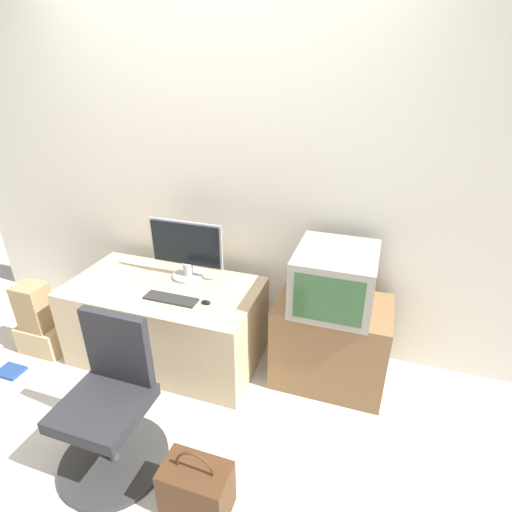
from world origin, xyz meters
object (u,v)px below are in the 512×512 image
(handbag, at_px, (197,488))
(book, at_px, (11,371))
(main_monitor, at_px, (186,250))
(cardboard_box_lower, at_px, (43,338))
(office_chair, at_px, (111,411))
(keyboard, at_px, (171,299))
(mouse, at_px, (206,302))
(crt_tv, at_px, (335,279))

(handbag, distance_m, book, 1.69)
(handbag, relative_size, book, 2.23)
(main_monitor, bearing_deg, book, -146.56)
(main_monitor, relative_size, book, 3.09)
(cardboard_box_lower, xyz_separation_m, handbag, (1.59, -0.70, 0.04))
(book, bearing_deg, office_chair, -15.39)
(keyboard, relative_size, mouse, 5.62)
(mouse, xyz_separation_m, cardboard_box_lower, (-1.27, -0.14, -0.48))
(main_monitor, relative_size, keyboard, 1.50)
(mouse, distance_m, office_chair, 0.79)
(mouse, relative_size, book, 0.37)
(office_chair, height_order, cardboard_box_lower, office_chair)
(book, bearing_deg, keyboard, 19.76)
(keyboard, height_order, crt_tv, crt_tv)
(keyboard, height_order, office_chair, office_chair)
(keyboard, distance_m, handbag, 1.08)
(crt_tv, bearing_deg, main_monitor, 176.61)
(main_monitor, relative_size, mouse, 8.44)
(main_monitor, bearing_deg, office_chair, -87.20)
(keyboard, relative_size, office_chair, 0.42)
(main_monitor, relative_size, cardboard_box_lower, 1.61)
(mouse, height_order, crt_tv, crt_tv)
(office_chair, distance_m, book, 1.19)
(main_monitor, xyz_separation_m, office_chair, (0.05, -1.00, -0.46))
(office_chair, bearing_deg, keyboard, 91.41)
(keyboard, distance_m, mouse, 0.23)
(mouse, xyz_separation_m, handbag, (0.31, -0.84, -0.45))
(mouse, xyz_separation_m, office_chair, (-0.21, -0.72, -0.26))
(keyboard, height_order, mouse, mouse)
(crt_tv, relative_size, book, 2.97)
(main_monitor, bearing_deg, keyboard, -84.07)
(crt_tv, bearing_deg, handbag, -112.08)
(handbag, xyz_separation_m, book, (-1.63, 0.43, -0.13))
(keyboard, bearing_deg, mouse, 6.43)
(keyboard, bearing_deg, cardboard_box_lower, -173.56)
(handbag, bearing_deg, book, 165.35)
(cardboard_box_lower, relative_size, book, 1.92)
(cardboard_box_lower, height_order, book, cardboard_box_lower)
(office_chair, bearing_deg, main_monitor, 92.80)
(keyboard, xyz_separation_m, handbag, (0.55, -0.82, -0.44))
(keyboard, bearing_deg, main_monitor, 95.93)
(crt_tv, distance_m, office_chair, 1.41)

